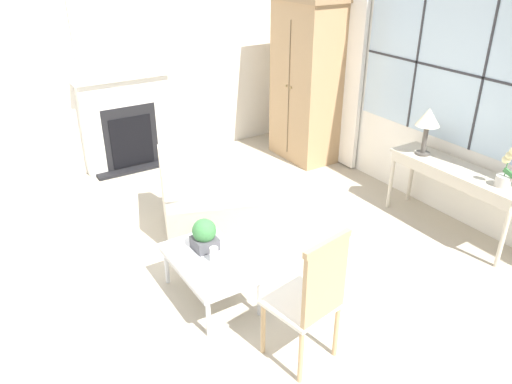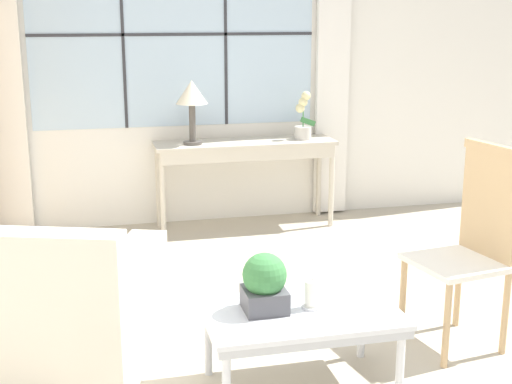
# 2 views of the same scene
# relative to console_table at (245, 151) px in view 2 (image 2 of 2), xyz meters

# --- Properties ---
(wall_back_windowed) EXTENTS (7.20, 0.14, 2.80)m
(wall_back_windowed) POSITION_rel_console_table_xyz_m (-0.52, 0.29, 0.75)
(wall_back_windowed) COLOR white
(wall_back_windowed) RESTS_ON ground_plane
(console_table) EXTENTS (1.49, 0.41, 0.73)m
(console_table) POSITION_rel_console_table_xyz_m (0.00, 0.00, 0.00)
(console_table) COLOR beige
(console_table) RESTS_ON ground_plane
(table_lamp) EXTENTS (0.25, 0.25, 0.51)m
(table_lamp) POSITION_rel_console_table_xyz_m (-0.44, -0.04, 0.47)
(table_lamp) COLOR #4C4742
(table_lamp) RESTS_ON console_table
(potted_orchid) EXTENTS (0.18, 0.14, 0.40)m
(potted_orchid) POSITION_rel_console_table_xyz_m (0.50, -0.02, 0.24)
(potted_orchid) COLOR #BCB7AD
(potted_orchid) RESTS_ON console_table
(armchair_upholstered) EXTENTS (1.13, 1.18, 0.83)m
(armchair_upholstered) POSITION_rel_console_table_xyz_m (-1.43, -2.16, -0.37)
(armchair_upholstered) COLOR beige
(armchair_upholstered) RESTS_ON ground_plane
(side_chair_wooden) EXTENTS (0.51, 0.51, 1.10)m
(side_chair_wooden) POSITION_rel_console_table_xyz_m (0.71, -2.42, -0.03)
(side_chair_wooden) COLOR white
(side_chair_wooden) RESTS_ON ground_plane
(coffee_table) EXTENTS (0.91, 0.57, 0.40)m
(coffee_table) POSITION_rel_console_table_xyz_m (-0.33, -2.68, -0.28)
(coffee_table) COLOR silver
(coffee_table) RESTS_ON ground_plane
(potted_plant_small) EXTENTS (0.21, 0.21, 0.28)m
(potted_plant_small) POSITION_rel_console_table_xyz_m (-0.50, -2.64, -0.10)
(potted_plant_small) COLOR #4C4C51
(potted_plant_small) RESTS_ON coffee_table
(pillar_candle) EXTENTS (0.09, 0.09, 0.15)m
(pillar_candle) POSITION_rel_console_table_xyz_m (-0.27, -2.67, -0.18)
(pillar_candle) COLOR silver
(pillar_candle) RESTS_ON coffee_table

